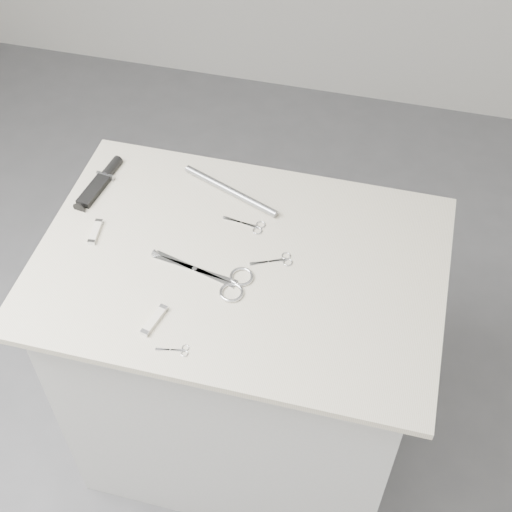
% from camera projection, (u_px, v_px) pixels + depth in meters
% --- Properties ---
extents(ground, '(4.00, 4.00, 0.01)m').
position_uv_depth(ground, '(244.00, 437.00, 2.43)').
color(ground, slate).
rests_on(ground, ground).
extents(plinth, '(0.90, 0.60, 0.90)m').
position_uv_depth(plinth, '(242.00, 366.00, 2.09)').
color(plinth, beige).
rests_on(plinth, ground).
extents(display_board, '(1.00, 0.70, 0.02)m').
position_uv_depth(display_board, '(239.00, 264.00, 1.74)').
color(display_board, beige).
rests_on(display_board, plinth).
extents(large_shears, '(0.26, 0.12, 0.01)m').
position_uv_depth(large_shears, '(221.00, 279.00, 1.70)').
color(large_shears, silver).
rests_on(large_shears, display_board).
extents(embroidery_scissors_a, '(0.10, 0.07, 0.00)m').
position_uv_depth(embroidery_scissors_a, '(278.00, 260.00, 1.74)').
color(embroidery_scissors_a, silver).
rests_on(embroidery_scissors_a, display_board).
extents(embroidery_scissors_b, '(0.11, 0.05, 0.00)m').
position_uv_depth(embroidery_scissors_b, '(251.00, 225.00, 1.81)').
color(embroidery_scissors_b, silver).
rests_on(embroidery_scissors_b, display_board).
extents(tiny_scissors, '(0.07, 0.03, 0.00)m').
position_uv_depth(tiny_scissors, '(177.00, 350.00, 1.57)').
color(tiny_scissors, silver).
rests_on(tiny_scissors, display_board).
extents(sheathed_knife, '(0.06, 0.19, 0.02)m').
position_uv_depth(sheathed_knife, '(102.00, 180.00, 1.92)').
color(sheathed_knife, black).
rests_on(sheathed_knife, display_board).
extents(pocket_knife_a, '(0.03, 0.08, 0.01)m').
position_uv_depth(pocket_knife_a, '(95.00, 232.00, 1.79)').
color(pocket_knife_a, silver).
rests_on(pocket_knife_a, display_board).
extents(pocket_knife_b, '(0.04, 0.09, 0.01)m').
position_uv_depth(pocket_knife_b, '(154.00, 320.00, 1.61)').
color(pocket_knife_b, silver).
rests_on(pocket_knife_b, display_board).
extents(metal_rail, '(0.28, 0.13, 0.02)m').
position_uv_depth(metal_rail, '(230.00, 191.00, 1.89)').
color(metal_rail, '#92959A').
rests_on(metal_rail, display_board).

